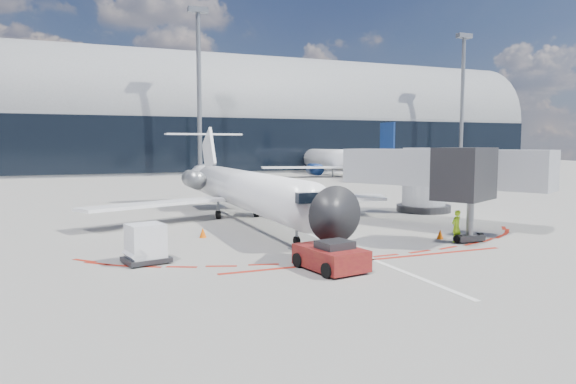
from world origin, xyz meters
name	(u,v)px	position (x,y,z in m)	size (l,w,h in m)	color
ground	(280,223)	(0.00, 0.00, 0.00)	(260.00, 260.00, 0.00)	slate
apron_centerline	(270,218)	(0.00, 2.00, 0.01)	(0.25, 40.00, 0.01)	silver
apron_stop_bar	(373,260)	(0.00, -11.50, 0.01)	(14.00, 0.25, 0.01)	maroon
terminal_building	(152,125)	(0.00, 64.97, 8.52)	(150.00, 24.15, 24.00)	gray
jet_bridge	(435,176)	(9.79, -3.01, 3.01)	(10.03, 15.20, 4.90)	#9B9DA3
light_mast_centre	(199,95)	(5.00, 48.00, 12.50)	(0.70, 0.70, 25.00)	slate
light_mast_east	(462,105)	(55.00, 48.00, 12.50)	(0.70, 0.70, 25.00)	slate
regional_jet	(242,188)	(-2.00, 1.85, 2.16)	(20.92, 25.79, 6.46)	white
pushback_tug	(331,257)	(-2.55, -12.43, 0.54)	(2.45, 4.82, 1.23)	#5F0D14
ramp_worker	(456,226)	(6.12, -9.57, 0.84)	(0.61, 0.40, 1.68)	#B3FF1A
uld_container	(146,244)	(-9.36, -8.47, 0.84)	(2.10, 1.90, 1.69)	black
safety_cone_left	(203,233)	(-5.81, -3.41, 0.27)	(0.39, 0.39, 0.54)	#E35504
safety_cone_right	(440,234)	(5.95, -8.50, 0.26)	(0.37, 0.37, 0.51)	#E35504
bg_airliner_1	(342,145)	(26.28, 41.76, 4.98)	(30.81, 32.62, 9.97)	white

